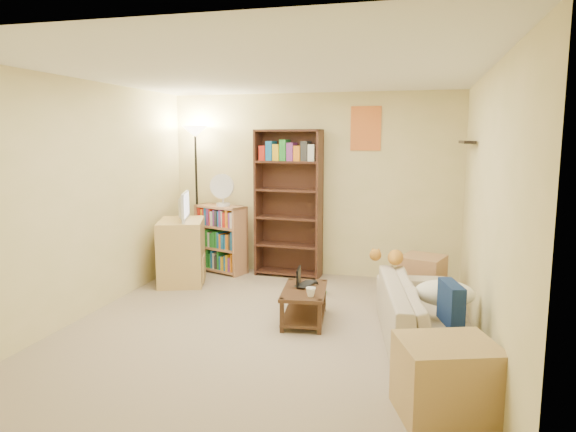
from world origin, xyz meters
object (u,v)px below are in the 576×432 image
Objects in this scene: television at (180,206)px; side_table at (422,278)px; sofa at (428,316)px; laptop at (309,285)px; tall_bookshelf at (288,200)px; floor_lamp at (196,156)px; mug at (311,292)px; desk_fan at (222,189)px; coffee_table at (304,302)px; short_bookshelf at (221,239)px; end_cabinet at (446,379)px; tabby_cat at (392,257)px; tv_stand at (182,251)px.

television is 3.17m from side_table.
sofa is 5.98× the size of laptop.
floor_lamp is at bearing -176.43° from tall_bookshelf.
side_table is (-0.04, 1.43, -0.03)m from sofa.
laptop is at bearing 104.29° from mug.
laptop is 0.66× the size of side_table.
television reaches higher than side_table.
coffee_table is at bearing -46.82° from desk_fan.
end_cabinet is (2.92, -3.24, -0.21)m from short_bookshelf.
tabby_cat is 0.48× the size of short_bookshelf.
short_bookshelf is 2.12× the size of desk_fan.
desk_fan is at bearing 39.22° from tv_stand.
tabby_cat reaches higher than coffee_table.
desk_fan reaches higher than mug.
tv_stand is at bearing 144.41° from coffee_table.
short_bookshelf is 1.23m from floor_lamp.
laptop is 0.56× the size of television.
side_table is at bearing 34.87° from coffee_table.
sofa reaches higher than mug.
side_table is (1.80, -0.66, -0.80)m from tall_bookshelf.
television is 1.19× the size of side_table.
television reaches higher than mug.
mug is at bearing -43.38° from floor_lamp.
end_cabinet is (3.22, -2.61, -0.75)m from television.
short_bookshelf reaches higher than coffee_table.
side_table is (3.15, -0.66, -1.38)m from floor_lamp.
desk_fan is at bearing -170.80° from tall_bookshelf.
laptop is at bearing -44.30° from desk_fan.
mug reaches higher than laptop.
coffee_table is 2.97m from floor_lamp.
tall_bookshelf is 1.14m from short_bookshelf.
short_bookshelf is at bearing -173.77° from tall_bookshelf.
tall_bookshelf reaches higher than desk_fan.
end_cabinet reaches higher than laptop.
sofa is 3.43m from tv_stand.
tabby_cat is 1.03m from coffee_table.
laptop is at bearing -64.98° from tall_bookshelf.
short_bookshelf is at bearing 151.47° from tabby_cat.
tall_bookshelf is at bearing 23.55° from short_bookshelf.
desk_fan is at bearing 131.39° from mug.
television is at bearing 147.33° from mug.
tabby_cat is 2.86m from television.
tall_bookshelf is 3.89m from end_cabinet.
mug is at bearing -150.55° from laptop.
television is (-1.88, 1.04, 0.80)m from coffee_table.
laptop is at bearing -135.25° from television.
desk_fan is (-2.76, 2.00, 0.90)m from sofa.
television is at bearing 56.70° from sofa.
tv_stand is 1.58× the size of side_table.
television reaches higher than coffee_table.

